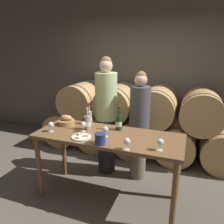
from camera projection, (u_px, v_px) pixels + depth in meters
The scene contains 17 objects.
ground_plane at pixel (108, 197), 2.93m from camera, with size 10.00×10.00×0.00m, color #665E51.
stone_wall_back at pixel (144, 65), 4.23m from camera, with size 10.00×0.12×3.20m.
barrel_stack at pixel (136, 122), 4.03m from camera, with size 3.62×0.83×1.29m.
tasting_table at pixel (108, 144), 2.70m from camera, with size 1.81×0.70×0.91m.
person_left at pixel (106, 116), 3.32m from camera, with size 0.33×0.33×1.81m.
person_right at pixel (139, 126), 3.18m from camera, with size 0.29×0.29×1.62m.
wine_bottle_red at pixel (119, 122), 2.80m from camera, with size 0.08×0.08×0.31m.
wine_bottle_white at pixel (89, 118), 3.01m from camera, with size 0.08×0.08×0.29m.
wine_bottle_rose at pixel (87, 122), 2.81m from camera, with size 0.08×0.08×0.29m.
blue_crock at pixel (100, 138), 2.39m from camera, with size 0.13×0.13×0.12m.
bread_basket at pixel (66, 121), 3.01m from camera, with size 0.23×0.23×0.14m.
cheese_plate at pixel (81, 137), 2.58m from camera, with size 0.23×0.23×0.04m.
wine_glass_far_left at pixel (51, 125), 2.74m from camera, with size 0.07×0.07×0.13m.
wine_glass_left at pixel (83, 125), 2.74m from camera, with size 0.07×0.07×0.13m.
wine_glass_center at pixel (105, 130), 2.59m from camera, with size 0.07×0.07×0.13m.
wine_glass_right at pixel (127, 142), 2.25m from camera, with size 0.07×0.07×0.13m.
wine_glass_far_right at pixel (160, 142), 2.24m from camera, with size 0.07×0.07×0.13m.
Camera 1 is at (0.90, -2.31, 1.93)m, focal length 35.00 mm.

